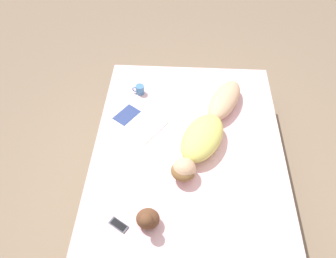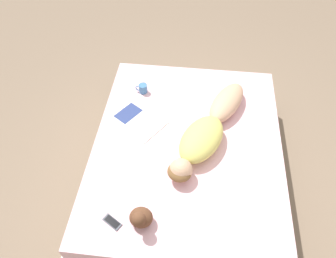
{
  "view_description": "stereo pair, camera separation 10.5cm",
  "coord_description": "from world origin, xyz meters",
  "px_view_note": "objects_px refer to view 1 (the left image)",
  "views": [
    {
      "loc": [
        0.08,
        1.72,
        2.7
      ],
      "look_at": [
        0.18,
        -0.1,
        0.54
      ],
      "focal_mm": 35.0,
      "sensor_mm": 36.0,
      "label": 1
    },
    {
      "loc": [
        -0.02,
        1.71,
        2.7
      ],
      "look_at": [
        0.18,
        -0.1,
        0.54
      ],
      "focal_mm": 35.0,
      "sensor_mm": 36.0,
      "label": 2
    }
  ],
  "objects_px": {
    "person": "(208,128)",
    "cell_phone": "(119,225)",
    "open_magazine": "(136,121)",
    "coffee_mug": "(140,89)"
  },
  "relations": [
    {
      "from": "person",
      "to": "cell_phone",
      "type": "xyz_separation_m",
      "value": [
        0.64,
        0.86,
        -0.09
      ]
    },
    {
      "from": "person",
      "to": "cell_phone",
      "type": "distance_m",
      "value": 1.08
    },
    {
      "from": "coffee_mug",
      "to": "open_magazine",
      "type": "bearing_deg",
      "value": 90.7
    },
    {
      "from": "person",
      "to": "cell_phone",
      "type": "bearing_deg",
      "value": 77.49
    },
    {
      "from": "person",
      "to": "coffee_mug",
      "type": "distance_m",
      "value": 0.81
    },
    {
      "from": "coffee_mug",
      "to": "person",
      "type": "bearing_deg",
      "value": 142.0
    },
    {
      "from": "person",
      "to": "open_magazine",
      "type": "distance_m",
      "value": 0.65
    },
    {
      "from": "person",
      "to": "open_magazine",
      "type": "bearing_deg",
      "value": 12.71
    },
    {
      "from": "open_magazine",
      "to": "coffee_mug",
      "type": "bearing_deg",
      "value": -54.65
    },
    {
      "from": "person",
      "to": "cell_phone",
      "type": "height_order",
      "value": "person"
    }
  ]
}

